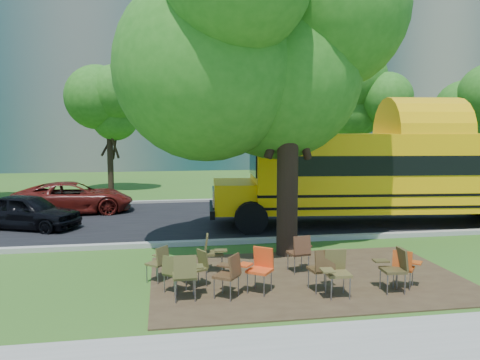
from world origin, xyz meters
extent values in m
plane|color=#2A571B|center=(0.00, 0.00, 0.00)|extent=(160.00, 160.00, 0.00)
cube|color=#382819|center=(1.00, -0.50, 0.01)|extent=(7.00, 4.50, 0.03)
cube|color=black|center=(0.00, 7.00, 0.02)|extent=(80.00, 8.00, 0.04)
cube|color=gray|center=(0.00, 3.00, 0.07)|extent=(80.00, 0.25, 0.14)
cube|color=gray|center=(0.00, 11.10, 0.07)|extent=(80.00, 0.25, 0.14)
cube|color=slate|center=(-8.00, 36.00, 11.00)|extent=(38.00, 16.00, 22.00)
cube|color=gray|center=(24.00, 38.00, 12.50)|extent=(30.00, 16.00, 25.00)
cylinder|color=black|center=(-5.00, 16.00, 1.75)|extent=(0.32, 0.32, 3.50)
sphere|color=#236316|center=(-5.00, 16.00, 4.22)|extent=(4.80, 4.80, 4.80)
cylinder|color=black|center=(8.00, 14.00, 2.10)|extent=(0.38, 0.38, 4.20)
sphere|color=#236316|center=(8.00, 14.00, 5.04)|extent=(5.60, 5.60, 5.60)
cylinder|color=black|center=(1.07, 1.50, 2.42)|extent=(0.56, 0.56, 4.84)
sphere|color=#236316|center=(1.07, 1.50, 5.92)|extent=(7.20, 7.20, 7.20)
cube|color=#EFAE07|center=(6.82, 4.79, 1.91)|extent=(12.05, 3.82, 2.64)
cube|color=black|center=(7.14, 4.76, 2.21)|extent=(11.41, 3.80, 0.65)
cube|color=#EFAE07|center=(0.25, 5.43, 1.08)|extent=(1.62, 2.49, 1.02)
cube|color=black|center=(6.82, 4.79, 1.24)|extent=(12.08, 3.85, 0.09)
cube|color=black|center=(6.82, 4.79, 0.84)|extent=(12.08, 3.85, 0.09)
cylinder|color=black|center=(0.58, 4.04, 0.54)|extent=(1.10, 0.42, 1.08)
cylinder|color=black|center=(0.84, 6.72, 0.54)|extent=(1.10, 0.42, 1.08)
cylinder|color=black|center=(10.06, 5.83, 0.54)|extent=(1.10, 0.42, 1.08)
cube|color=#4C4721|center=(-1.81, -1.43, 0.50)|extent=(0.47, 0.45, 0.06)
cube|color=#4C4721|center=(-1.81, -1.63, 0.74)|extent=(0.45, 0.11, 0.45)
cube|color=#4C4721|center=(-1.55, -1.27, 0.63)|extent=(0.25, 0.32, 0.03)
cylinder|color=slate|center=(-2.00, -1.24, 0.25)|extent=(0.03, 0.03, 0.50)
cylinder|color=slate|center=(-1.62, -1.61, 0.25)|extent=(0.03, 0.03, 0.50)
cube|color=#46431E|center=(-1.98, -0.96, 0.42)|extent=(0.54, 0.54, 0.05)
cube|color=#46431E|center=(-2.09, -1.09, 0.63)|extent=(0.35, 0.31, 0.38)
cube|color=#46431E|center=(-1.72, -1.00, 0.53)|extent=(0.33, 0.33, 0.03)
cylinder|color=slate|center=(-2.00, -0.73, 0.21)|extent=(0.02, 0.02, 0.42)
cylinder|color=slate|center=(-1.96, -1.18, 0.21)|extent=(0.02, 0.02, 0.42)
cube|color=#482F19|center=(-0.98, -1.47, 0.48)|extent=(0.60, 0.61, 0.05)
cube|color=#482F19|center=(-0.83, -1.58, 0.71)|extent=(0.33, 0.40, 0.43)
cube|color=#482F19|center=(-0.96, -1.17, 0.60)|extent=(0.38, 0.36, 0.03)
cylinder|color=slate|center=(-1.23, -1.51, 0.24)|extent=(0.03, 0.03, 0.48)
cylinder|color=slate|center=(-0.73, -1.42, 0.24)|extent=(0.03, 0.03, 0.48)
cube|color=#D74416|center=(-0.27, -1.29, 0.49)|extent=(0.63, 0.62, 0.05)
cube|color=#D74416|center=(-0.15, -1.13, 0.73)|extent=(0.41, 0.34, 0.44)
cube|color=#D74416|center=(-0.57, -1.26, 0.62)|extent=(0.37, 0.39, 0.03)
cylinder|color=slate|center=(-0.23, -1.55, 0.24)|extent=(0.03, 0.03, 0.49)
cylinder|color=slate|center=(-0.31, -1.03, 0.24)|extent=(0.03, 0.03, 0.49)
cube|color=#442F18|center=(1.00, -1.40, 0.49)|extent=(0.51, 0.49, 0.05)
cube|color=#442F18|center=(1.03, -1.60, 0.73)|extent=(0.44, 0.15, 0.44)
cube|color=#442F18|center=(1.24, -1.22, 0.62)|extent=(0.27, 0.33, 0.03)
cylinder|color=slate|center=(0.80, -1.24, 0.24)|extent=(0.03, 0.03, 0.49)
cylinder|color=slate|center=(1.21, -1.56, 0.24)|extent=(0.03, 0.03, 0.49)
cube|color=brown|center=(1.23, -1.79, 0.50)|extent=(0.49, 0.47, 0.06)
cube|color=brown|center=(1.24, -1.59, 0.74)|extent=(0.45, 0.13, 0.45)
cube|color=brown|center=(0.95, -1.93, 0.63)|extent=(0.26, 0.32, 0.03)
cylinder|color=slate|center=(1.41, -1.99, 0.25)|extent=(0.03, 0.03, 0.50)
cylinder|color=slate|center=(1.05, -1.59, 0.25)|extent=(0.03, 0.03, 0.50)
cube|color=#41381C|center=(2.45, -1.72, 0.49)|extent=(0.46, 0.48, 0.05)
cube|color=#41381C|center=(2.65, -1.73, 0.73)|extent=(0.13, 0.44, 0.44)
cube|color=#41381C|center=(2.32, -1.45, 0.62)|extent=(0.32, 0.26, 0.03)
cylinder|color=slate|center=(2.25, -1.89, 0.24)|extent=(0.03, 0.03, 0.49)
cylinder|color=slate|center=(2.65, -1.54, 0.24)|extent=(0.03, 0.03, 0.49)
cube|color=#AA3E12|center=(2.82, -1.47, 0.44)|extent=(0.57, 0.57, 0.05)
cube|color=#AA3E12|center=(2.71, -1.61, 0.66)|extent=(0.37, 0.32, 0.40)
cube|color=#AA3E12|center=(3.09, -1.51, 0.56)|extent=(0.34, 0.35, 0.03)
cylinder|color=slate|center=(2.79, -1.24, 0.22)|extent=(0.02, 0.02, 0.44)
cylinder|color=slate|center=(2.85, -1.71, 0.22)|extent=(0.02, 0.02, 0.44)
cube|color=brown|center=(-2.36, -0.19, 0.42)|extent=(0.54, 0.55, 0.05)
cube|color=brown|center=(-2.23, -0.30, 0.63)|extent=(0.32, 0.34, 0.38)
cube|color=brown|center=(-2.31, 0.07, 0.54)|extent=(0.34, 0.33, 0.03)
cylinder|color=slate|center=(-2.59, -0.20, 0.21)|extent=(0.02, 0.02, 0.42)
cylinder|color=slate|center=(-2.13, -0.17, 0.21)|extent=(0.02, 0.02, 0.42)
cube|color=#4D4821|center=(-1.53, -0.68, 0.41)|extent=(0.50, 0.51, 0.05)
cube|color=#4D4821|center=(-1.38, -0.61, 0.61)|extent=(0.25, 0.36, 0.37)
cube|color=#4D4821|center=(-1.74, -0.55, 0.52)|extent=(0.32, 0.30, 0.03)
cylinder|color=slate|center=(-1.59, -0.89, 0.21)|extent=(0.02, 0.02, 0.41)
cylinder|color=slate|center=(-1.46, -0.47, 0.21)|extent=(0.02, 0.02, 0.41)
cube|color=#47401E|center=(-1.03, 0.30, 0.47)|extent=(0.46, 0.48, 0.05)
cube|color=#47401E|center=(-1.21, 0.32, 0.70)|extent=(0.14, 0.43, 0.42)
cube|color=#47401E|center=(-0.90, 0.04, 0.60)|extent=(0.32, 0.26, 0.03)
cylinder|color=slate|center=(-0.83, 0.46, 0.24)|extent=(0.03, 0.03, 0.47)
cylinder|color=slate|center=(-1.22, 0.14, 0.24)|extent=(0.03, 0.03, 0.47)
cube|color=#502F1C|center=(0.93, -0.05, 0.48)|extent=(0.51, 0.50, 0.05)
cube|color=#502F1C|center=(0.96, -0.24, 0.71)|extent=(0.44, 0.17, 0.43)
cube|color=#502F1C|center=(1.15, 0.14, 0.61)|extent=(0.28, 0.33, 0.03)
cylinder|color=slate|center=(0.72, 0.09, 0.24)|extent=(0.03, 0.03, 0.48)
cylinder|color=slate|center=(1.13, -0.20, 0.24)|extent=(0.03, 0.03, 0.48)
imported|color=black|center=(-6.73, 6.15, 0.61)|extent=(3.85, 2.72, 1.22)
imported|color=#51120D|center=(-5.75, 9.02, 0.65)|extent=(4.86, 2.65, 1.29)
camera|label=1|loc=(-2.21, -10.44, 3.38)|focal=35.00mm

